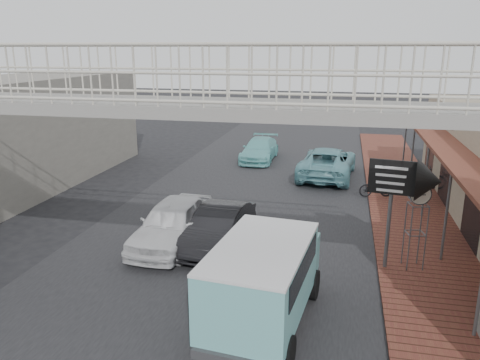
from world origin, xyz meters
The scene contains 14 objects.
ground centered at (0.00, 0.00, 0.00)m, with size 120.00×120.00×0.00m, color black.
road_strip centered at (0.00, 0.00, 0.01)m, with size 10.00×60.00×0.01m, color black.
sidewalk centered at (6.50, 3.00, 0.05)m, with size 3.00×40.00×0.10m, color brown.
footbridge centered at (0.00, -4.00, 3.18)m, with size 16.40×2.40×6.34m.
building_far_left centered at (-11.00, 6.00, 2.50)m, with size 5.00×14.00×5.00m, color gray.
white_hatchback centered at (-1.50, 0.54, 0.76)m, with size 1.80×4.46×1.52m, color white.
dark_sedan centered at (0.00, 0.68, 0.67)m, with size 1.41×4.05×1.33m, color black.
angkot_curb centered at (3.09, 10.26, 0.75)m, with size 2.50×5.42×1.51m, color #65A6B0.
angkot_far centered at (-0.92, 13.12, 0.63)m, with size 1.77×4.35×1.26m, color #74C7C9.
angkot_van centered at (2.21, -3.48, 1.35)m, with size 2.38×4.51×2.12m.
motorcycle_near centered at (7.22, 8.88, 0.60)m, with size 0.67×1.91×1.00m, color black.
motorcycle_far centered at (5.30, 7.04, 0.55)m, with size 0.42×1.49×0.89m, color black.
street_clock centered at (5.97, 0.28, 2.23)m, with size 0.66×0.59×2.56m.
arrow_sign centered at (6.00, -0.04, 2.79)m, with size 1.98×1.29×3.33m.
Camera 1 is at (3.80, -13.03, 6.26)m, focal length 35.00 mm.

